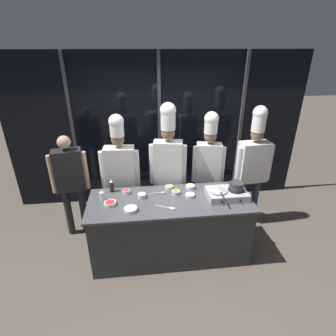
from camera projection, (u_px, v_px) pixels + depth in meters
ground_plane at (170, 252)px, 3.85m from camera, size 24.00×24.00×0.00m
window_wall_back at (159, 131)px, 4.70m from camera, size 5.25×0.09×2.70m
demo_counter at (170, 227)px, 3.66m from camera, size 2.16×0.82×0.90m
portable_stove at (227, 194)px, 3.51m from camera, size 0.53×0.37×0.11m
frying_pan at (219, 189)px, 3.46m from camera, size 0.24×0.42×0.04m
stock_pot at (237, 186)px, 3.47m from camera, size 0.21×0.19×0.11m
squeeze_bottle_clear at (102, 195)px, 3.42m from camera, size 0.07×0.07×0.16m
squeeze_bottle_soy at (112, 186)px, 3.63m from camera, size 0.06×0.06×0.19m
prep_bowl_chili_flakes at (126, 192)px, 3.60m from camera, size 0.10×0.10×0.05m
prep_bowl_bean_sprouts at (131, 209)px, 3.23m from camera, size 0.17×0.17×0.04m
prep_bowl_mushrooms at (169, 187)px, 3.72m from camera, size 0.12×0.12×0.05m
prep_bowl_garlic at (190, 195)px, 3.54m from camera, size 0.13×0.13×0.04m
prep_bowl_noodles at (142, 195)px, 3.51m from camera, size 0.11×0.11×0.06m
prep_bowl_carrots at (176, 192)px, 3.59m from camera, size 0.11×0.11×0.05m
prep_bowl_bell_pepper at (110, 203)px, 3.35m from camera, size 0.15×0.15×0.05m
prep_bowl_onion at (190, 187)px, 3.74m from camera, size 0.13×0.13×0.05m
serving_spoon_slotted at (170, 208)px, 3.28m from camera, size 0.27×0.15×0.02m
serving_spoon_solid at (161, 193)px, 3.62m from camera, size 0.22×0.05×0.02m
person_guest at (70, 177)px, 3.85m from camera, size 0.53×0.28×1.63m
chef_head at (120, 168)px, 3.89m from camera, size 0.58×0.25×1.91m
chef_sous at (168, 160)px, 3.90m from camera, size 0.55×0.29×2.06m
chef_line at (209, 161)px, 4.04m from camera, size 0.49×0.26×1.90m
chef_pastry at (253, 162)px, 4.06m from camera, size 0.60×0.28×1.98m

